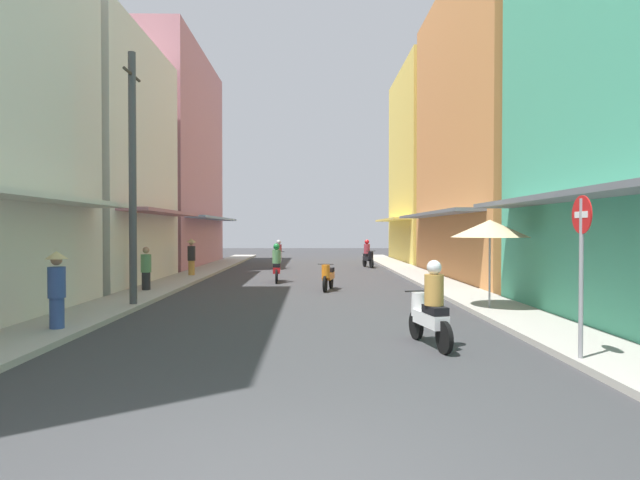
{
  "coord_description": "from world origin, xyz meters",
  "views": [
    {
      "loc": [
        0.29,
        -4.16,
        2.11
      ],
      "look_at": [
        0.58,
        16.87,
        1.72
      ],
      "focal_mm": 29.93,
      "sensor_mm": 36.0,
      "label": 1
    }
  ],
  "objects": [
    {
      "name": "ground_plane",
      "position": [
        0.0,
        15.5,
        0.0
      ],
      "size": [
        85.78,
        85.78,
        0.0
      ],
      "primitive_type": "plane",
      "color": "#38383A"
    },
    {
      "name": "sidewalk_left",
      "position": [
        -5.15,
        15.5,
        0.06
      ],
      "size": [
        1.69,
        46.99,
        0.12
      ],
      "primitive_type": "cube",
      "color": "#ADA89E",
      "rests_on": "ground"
    },
    {
      "name": "sidewalk_right",
      "position": [
        5.15,
        15.5,
        0.06
      ],
      "size": [
        1.69,
        46.99,
        0.12
      ],
      "primitive_type": "cube",
      "color": "#ADA89E",
      "rests_on": "ground"
    },
    {
      "name": "building_left_mid",
      "position": [
        -8.99,
        16.59,
        4.76
      ],
      "size": [
        7.05,
        8.3,
        9.52
      ],
      "color": "silver",
      "rests_on": "ground"
    },
    {
      "name": "building_left_far",
      "position": [
        -8.99,
        27.19,
        6.18
      ],
      "size": [
        7.05,
        11.71,
        12.37
      ],
      "color": "#B7727F",
      "rests_on": "ground"
    },
    {
      "name": "building_right_mid",
      "position": [
        8.99,
        18.82,
        6.42
      ],
      "size": [
        7.05,
        12.47,
        12.84
      ],
      "color": "#D88C4C",
      "rests_on": "ground"
    },
    {
      "name": "building_right_far",
      "position": [
        8.99,
        30.87,
        6.29
      ],
      "size": [
        7.05,
        9.82,
        12.59
      ],
      "color": "#EFD159",
      "rests_on": "ground"
    },
    {
      "name": "motorbike_orange",
      "position": [
        0.82,
        14.43,
        0.5
      ],
      "size": [
        0.62,
        1.79,
        0.96
      ],
      "color": "black",
      "rests_on": "ground"
    },
    {
      "name": "motorbike_red",
      "position": [
        -1.17,
        17.41,
        0.7
      ],
      "size": [
        0.55,
        1.81,
        1.58
      ],
      "color": "black",
      "rests_on": "ground"
    },
    {
      "name": "motorbike_white",
      "position": [
        2.41,
        5.41,
        0.7
      ],
      "size": [
        0.61,
        1.79,
        1.58
      ],
      "color": "black",
      "rests_on": "ground"
    },
    {
      "name": "motorbike_black",
      "position": [
        3.41,
        25.88,
        0.7
      ],
      "size": [
        0.63,
        1.79,
        1.58
      ],
      "color": "black",
      "rests_on": "ground"
    },
    {
      "name": "motorbike_silver",
      "position": [
        -1.58,
        25.06,
        0.7
      ],
      "size": [
        0.55,
        1.81,
        1.58
      ],
      "color": "black",
      "rests_on": "ground"
    },
    {
      "name": "pedestrian_crossing",
      "position": [
        -4.89,
        6.66,
        0.95
      ],
      "size": [
        0.44,
        0.44,
        1.69
      ],
      "color": "#334C8C",
      "rests_on": "ground"
    },
    {
      "name": "pedestrian_foreground",
      "position": [
        -5.26,
        13.62,
        0.77
      ],
      "size": [
        0.34,
        0.34,
        1.55
      ],
      "color": "#262628",
      "rests_on": "ground"
    },
    {
      "name": "pedestrian_far",
      "position": [
        -5.08,
        19.46,
        0.97
      ],
      "size": [
        0.44,
        0.44,
        1.73
      ],
      "color": "#BF8C3F",
      "rests_on": "ground"
    },
    {
      "name": "vendor_umbrella",
      "position": [
        4.84,
        9.45,
        2.15
      ],
      "size": [
        1.98,
        1.98,
        2.38
      ],
      "color": "#99999E",
      "rests_on": "ground"
    },
    {
      "name": "utility_pole",
      "position": [
        -4.56,
        10.24,
        3.52
      ],
      "size": [
        0.2,
        1.2,
        6.88
      ],
      "color": "#4C4C4F",
      "rests_on": "ground"
    },
    {
      "name": "street_sign_no_entry",
      "position": [
        4.46,
        4.02,
        1.72
      ],
      "size": [
        0.07,
        0.6,
        2.65
      ],
      "color": "gray",
      "rests_on": "ground"
    }
  ]
}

